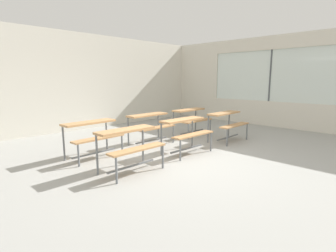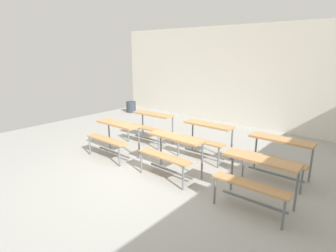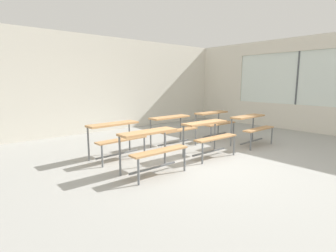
{
  "view_description": "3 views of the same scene",
  "coord_description": "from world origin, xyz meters",
  "px_view_note": "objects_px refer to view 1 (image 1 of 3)",
  "views": [
    {
      "loc": [
        -3.8,
        -3.3,
        1.6
      ],
      "look_at": [
        0.41,
        0.83,
        0.53
      ],
      "focal_mm": 28.0,
      "sensor_mm": 36.0,
      "label": 1
    },
    {
      "loc": [
        3.36,
        -3.3,
        2.24
      ],
      "look_at": [
        -0.57,
        1.41,
        0.54
      ],
      "focal_mm": 28.98,
      "sensor_mm": 36.0,
      "label": 2
    },
    {
      "loc": [
        -3.8,
        -3.3,
        1.6
      ],
      "look_at": [
        0.41,
        1.61,
        0.5
      ],
      "focal_mm": 28.0,
      "sensor_mm": 36.0,
      "label": 3
    }
  ],
  "objects_px": {
    "desk_bench_r0c0": "(130,140)",
    "desk_bench_r0c2": "(228,120)",
    "desk_bench_r0c1": "(186,128)",
    "desk_bench_r1c2": "(192,116)",
    "desk_bench_r1c0": "(93,131)",
    "desk_bench_r1c1": "(151,122)"
  },
  "relations": [
    {
      "from": "desk_bench_r0c2",
      "to": "desk_bench_r1c2",
      "type": "xyz_separation_m",
      "value": [
        -0.07,
        1.14,
        0.0
      ]
    },
    {
      "from": "desk_bench_r0c0",
      "to": "desk_bench_r1c2",
      "type": "bearing_deg",
      "value": 20.42
    },
    {
      "from": "desk_bench_r0c0",
      "to": "desk_bench_r1c0",
      "type": "relative_size",
      "value": 0.98
    },
    {
      "from": "desk_bench_r0c1",
      "to": "desk_bench_r1c2",
      "type": "height_order",
      "value": "same"
    },
    {
      "from": "desk_bench_r0c1",
      "to": "desk_bench_r1c1",
      "type": "distance_m",
      "value": 1.15
    },
    {
      "from": "desk_bench_r1c1",
      "to": "desk_bench_r0c0",
      "type": "bearing_deg",
      "value": -142.58
    },
    {
      "from": "desk_bench_r1c0",
      "to": "desk_bench_r0c1",
      "type": "bearing_deg",
      "value": -37.45
    },
    {
      "from": "desk_bench_r0c2",
      "to": "desk_bench_r1c0",
      "type": "xyz_separation_m",
      "value": [
        -3.2,
        1.16,
        0.0
      ]
    },
    {
      "from": "desk_bench_r0c0",
      "to": "desk_bench_r0c1",
      "type": "relative_size",
      "value": 0.99
    },
    {
      "from": "desk_bench_r1c0",
      "to": "desk_bench_r0c2",
      "type": "bearing_deg",
      "value": -22.15
    },
    {
      "from": "desk_bench_r0c1",
      "to": "desk_bench_r1c0",
      "type": "relative_size",
      "value": 0.99
    },
    {
      "from": "desk_bench_r1c0",
      "to": "desk_bench_r1c2",
      "type": "relative_size",
      "value": 1.02
    },
    {
      "from": "desk_bench_r1c1",
      "to": "desk_bench_r0c1",
      "type": "bearing_deg",
      "value": -90.14
    },
    {
      "from": "desk_bench_r1c2",
      "to": "desk_bench_r1c1",
      "type": "bearing_deg",
      "value": 178.32
    },
    {
      "from": "desk_bench_r0c0",
      "to": "desk_bench_r0c2",
      "type": "xyz_separation_m",
      "value": [
        3.16,
        0.02,
        0.0
      ]
    },
    {
      "from": "desk_bench_r0c2",
      "to": "desk_bench_r1c1",
      "type": "distance_m",
      "value": 2.0
    },
    {
      "from": "desk_bench_r0c1",
      "to": "desk_bench_r1c0",
      "type": "height_order",
      "value": "same"
    },
    {
      "from": "desk_bench_r0c1",
      "to": "desk_bench_r1c2",
      "type": "xyz_separation_m",
      "value": [
        1.54,
        1.1,
        0.0
      ]
    },
    {
      "from": "desk_bench_r1c0",
      "to": "desk_bench_r1c1",
      "type": "relative_size",
      "value": 1.02
    },
    {
      "from": "desk_bench_r0c1",
      "to": "desk_bench_r1c1",
      "type": "relative_size",
      "value": 1.01
    },
    {
      "from": "desk_bench_r0c2",
      "to": "desk_bench_r1c0",
      "type": "relative_size",
      "value": 0.99
    },
    {
      "from": "desk_bench_r0c0",
      "to": "desk_bench_r0c2",
      "type": "height_order",
      "value": "same"
    }
  ]
}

